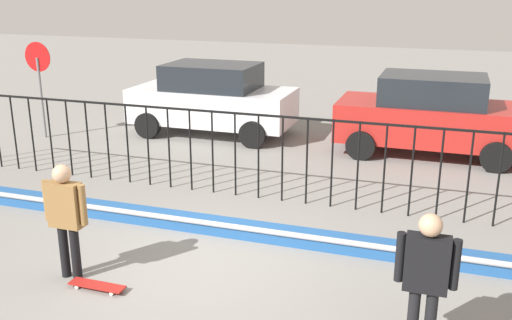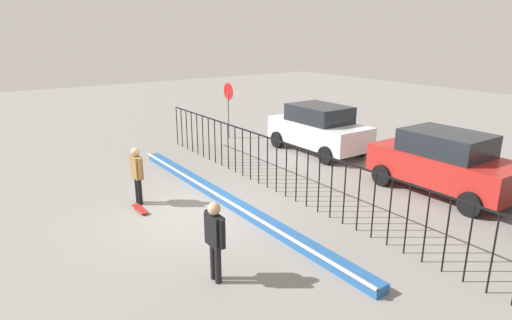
# 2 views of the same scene
# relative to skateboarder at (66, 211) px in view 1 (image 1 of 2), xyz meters

# --- Properties ---
(ground_plane) EXTENTS (60.00, 60.00, 0.00)m
(ground_plane) POSITION_rel_skateboarder_xyz_m (1.51, 0.95, -1.00)
(ground_plane) COLOR gray
(bowl_coping_ledge) EXTENTS (11.00, 0.40, 0.27)m
(bowl_coping_ledge) POSITION_rel_skateboarder_xyz_m (1.51, 2.05, -0.88)
(bowl_coping_ledge) COLOR #235699
(bowl_coping_ledge) RESTS_ON ground
(perimeter_fence) EXTENTS (14.04, 0.04, 1.65)m
(perimeter_fence) POSITION_rel_skateboarder_xyz_m (1.51, 3.78, 0.03)
(perimeter_fence) COLOR black
(perimeter_fence) RESTS_ON ground
(skateboarder) EXTENTS (0.67, 0.25, 1.66)m
(skateboarder) POSITION_rel_skateboarder_xyz_m (0.00, 0.00, 0.00)
(skateboarder) COLOR black
(skateboarder) RESTS_ON ground
(skateboard) EXTENTS (0.80, 0.20, 0.07)m
(skateboard) POSITION_rel_skateboarder_xyz_m (0.53, -0.19, -0.94)
(skateboard) COLOR #A51E19
(skateboard) RESTS_ON ground
(camera_operator) EXTENTS (0.67, 0.25, 1.66)m
(camera_operator) POSITION_rel_skateboarder_xyz_m (4.74, -0.20, 0.00)
(camera_operator) COLOR black
(camera_operator) RESTS_ON ground
(parked_car_white) EXTENTS (4.30, 2.12, 1.90)m
(parked_car_white) POSITION_rel_skateboarder_xyz_m (-1.19, 7.98, -0.02)
(parked_car_white) COLOR silver
(parked_car_white) RESTS_ON ground
(parked_car_red) EXTENTS (4.30, 2.12, 1.90)m
(parked_car_red) POSITION_rel_skateboarder_xyz_m (4.43, 7.85, -0.02)
(parked_car_red) COLOR #B2231E
(parked_car_red) RESTS_ON ground
(stop_sign) EXTENTS (0.76, 0.07, 2.50)m
(stop_sign) POSITION_rel_skateboarder_xyz_m (-5.28, 6.24, 0.62)
(stop_sign) COLOR slate
(stop_sign) RESTS_ON ground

